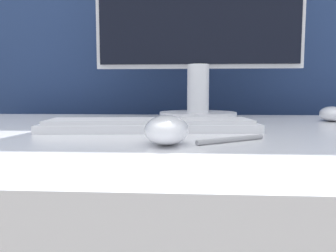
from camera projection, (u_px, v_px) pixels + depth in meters
partition_panel at (196, 117)px, 1.28m from camera, size 5.00×0.03×1.40m
computer_mouse_near at (167, 130)px, 0.49m from camera, size 0.07×0.11×0.04m
keyboard at (150, 125)px, 0.67m from camera, size 0.44×0.16×0.02m
monitor at (198, 4)px, 0.94m from camera, size 0.60×0.23×0.61m
computer_mouse_far at (332, 114)px, 0.89m from camera, size 0.10×0.13×0.04m
pen at (231, 140)px, 0.51m from camera, size 0.11×0.08×0.01m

